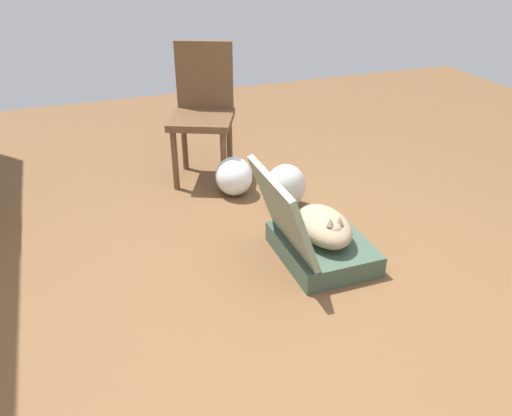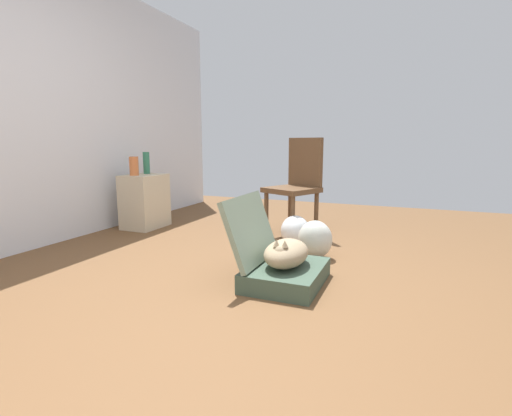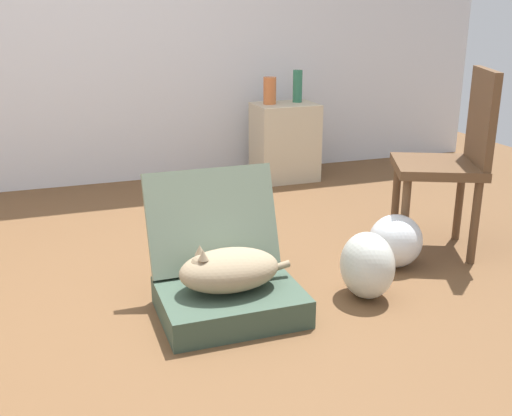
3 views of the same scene
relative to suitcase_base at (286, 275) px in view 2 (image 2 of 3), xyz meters
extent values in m
plane|color=brown|center=(-0.25, 0.16, -0.06)|extent=(7.68, 7.68, 0.00)
cube|color=#384C3D|center=(0.00, 0.00, 0.00)|extent=(0.61, 0.48, 0.13)
cube|color=gray|center=(0.00, 0.26, 0.29)|extent=(0.61, 0.20, 0.46)
ellipsoid|color=#998466|center=(0.00, 0.00, 0.15)|extent=(0.44, 0.28, 0.18)
sphere|color=#998466|center=(-0.12, 0.00, 0.19)|extent=(0.10, 0.10, 0.10)
cone|color=#998466|center=(-0.12, -0.03, 0.25)|extent=(0.05, 0.05, 0.05)
cone|color=#998466|center=(-0.12, 0.03, 0.25)|extent=(0.05, 0.05, 0.05)
cylinder|color=#998466|center=(0.20, 0.04, 0.11)|extent=(0.20, 0.03, 0.07)
ellipsoid|color=silver|center=(0.65, -0.04, 0.09)|extent=(0.24, 0.28, 0.32)
ellipsoid|color=silver|center=(0.97, 0.22, 0.08)|extent=(0.28, 0.26, 0.28)
cube|color=beige|center=(1.07, 2.01, 0.23)|extent=(0.47, 0.36, 0.60)
cylinder|color=#CC6B38|center=(0.95, 2.03, 0.63)|extent=(0.10, 0.10, 0.20)
cylinder|color=#2D7051|center=(1.18, 2.05, 0.66)|extent=(0.07, 0.07, 0.25)
cylinder|color=brown|center=(1.19, 0.60, 0.16)|extent=(0.04, 0.04, 0.45)
cylinder|color=brown|center=(1.05, 0.27, 0.16)|extent=(0.04, 0.04, 0.45)
cylinder|color=brown|center=(1.52, 0.45, 0.16)|extent=(0.04, 0.04, 0.45)
cylinder|color=brown|center=(1.37, 0.12, 0.16)|extent=(0.04, 0.04, 0.45)
cube|color=brown|center=(1.28, 0.36, 0.41)|extent=(0.59, 0.59, 0.05)
cube|color=brown|center=(1.47, 0.28, 0.69)|extent=(0.21, 0.40, 0.49)
camera|label=1|loc=(-2.35, 1.29, 1.71)|focal=37.63mm
camera|label=2|loc=(-2.35, -0.74, 0.88)|focal=26.62mm
camera|label=3|loc=(-0.68, -2.29, 1.22)|focal=42.36mm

